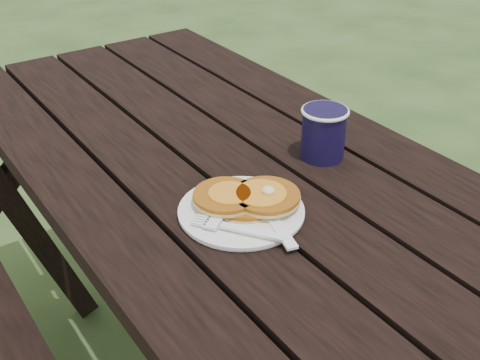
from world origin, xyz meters
TOP-DOWN VIEW (x-y plane):
  - picnic_table at (0.00, 0.00)m, footprint 1.36×1.80m
  - plate at (-0.10, -0.09)m, footprint 0.28×0.28m
  - pancake_stack at (-0.08, -0.08)m, footprint 0.18×0.16m
  - knife at (-0.07, -0.14)m, footprint 0.07×0.18m
  - fork at (-0.12, -0.16)m, footprint 0.12×0.15m
  - coffee_cup at (0.16, -0.01)m, footprint 0.10×0.10m

SIDE VIEW (x-z plane):
  - picnic_table at x=0.00m, z-range -0.01..0.74m
  - plate at x=-0.10m, z-range 0.75..0.76m
  - knife at x=-0.07m, z-range 0.76..0.76m
  - fork at x=-0.12m, z-range 0.77..0.77m
  - pancake_stack at x=-0.08m, z-range 0.76..0.79m
  - coffee_cup at x=0.16m, z-range 0.76..0.86m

